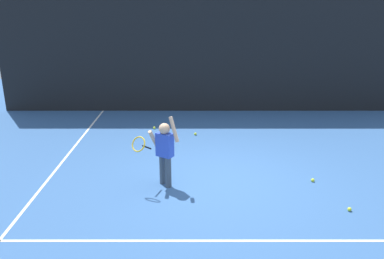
{
  "coord_description": "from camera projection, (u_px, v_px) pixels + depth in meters",
  "views": [
    {
      "loc": [
        -0.54,
        -6.74,
        3.27
      ],
      "look_at": [
        -0.51,
        0.49,
        0.85
      ],
      "focal_mm": 36.24,
      "sensor_mm": 36.0,
      "label": 1
    }
  ],
  "objects": [
    {
      "name": "tennis_ball_1",
      "position": [
        194.0,
        134.0,
        9.86
      ],
      "size": [
        0.07,
        0.07,
        0.07
      ],
      "primitive_type": "sphere",
      "color": "#CCE033",
      "rests_on": "ground"
    },
    {
      "name": "tennis_player",
      "position": [
        163.0,
        149.0,
        6.98
      ],
      "size": [
        0.89,
        0.53,
        1.35
      ],
      "rotation": [
        0.0,
        0.0,
        -0.57
      ],
      "color": "#3F4C59",
      "rests_on": "ground"
    },
    {
      "name": "fence_post_2",
      "position": [
        209.0,
        43.0,
        11.48
      ],
      "size": [
        0.09,
        0.09,
        4.11
      ],
      "primitive_type": "cylinder",
      "color": "slate",
      "rests_on": "ground"
    },
    {
      "name": "fence_post_0",
      "position": [
        1.0,
        43.0,
        11.46
      ],
      "size": [
        0.09,
        0.09,
        4.11
      ],
      "primitive_type": "cylinder",
      "color": "slate",
      "rests_on": "ground"
    },
    {
      "name": "tennis_ball_0",
      "position": [
        348.0,
        209.0,
        6.32
      ],
      "size": [
        0.07,
        0.07,
        0.07
      ],
      "primitive_type": "sphere",
      "color": "#CCE033",
      "rests_on": "ground"
    },
    {
      "name": "tennis_ball_3",
      "position": [
        153.0,
        128.0,
        10.33
      ],
      "size": [
        0.07,
        0.07,
        0.07
      ],
      "primitive_type": "sphere",
      "color": "#CCE033",
      "rests_on": "ground"
    },
    {
      "name": "fence_post_1",
      "position": [
        105.0,
        43.0,
        11.47
      ],
      "size": [
        0.09,
        0.09,
        4.11
      ],
      "primitive_type": "cylinder",
      "color": "slate",
      "rests_on": "ground"
    },
    {
      "name": "tennis_ball_2",
      "position": [
        312.0,
        180.0,
        7.34
      ],
      "size": [
        0.07,
        0.07,
        0.07
      ],
      "primitive_type": "sphere",
      "color": "#CCE033",
      "rests_on": "ground"
    },
    {
      "name": "back_fence_windscreen",
      "position": [
        209.0,
        46.0,
        11.45
      ],
      "size": [
        12.63,
        0.08,
        3.96
      ],
      "primitive_type": "cube",
      "color": "black",
      "rests_on": "ground"
    },
    {
      "name": "court_line_sideline",
      "position": [
        63.0,
        159.0,
        8.37
      ],
      "size": [
        0.05,
        9.0,
        0.0
      ],
      "primitive_type": "cube",
      "color": "white",
      "rests_on": "ground"
    },
    {
      "name": "court_line_baseline",
      "position": [
        228.0,
        241.0,
        5.54
      ],
      "size": [
        9.0,
        0.05,
        0.0
      ],
      "primitive_type": "cube",
      "color": "white",
      "rests_on": "ground"
    },
    {
      "name": "ground_plane",
      "position": [
        219.0,
        179.0,
        7.44
      ],
      "size": [
        20.0,
        20.0,
        0.0
      ],
      "primitive_type": "plane",
      "color": "#335B93"
    },
    {
      "name": "fence_post_3",
      "position": [
        313.0,
        43.0,
        11.49
      ],
      "size": [
        0.09,
        0.09,
        4.11
      ],
      "primitive_type": "cylinder",
      "color": "slate",
      "rests_on": "ground"
    }
  ]
}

